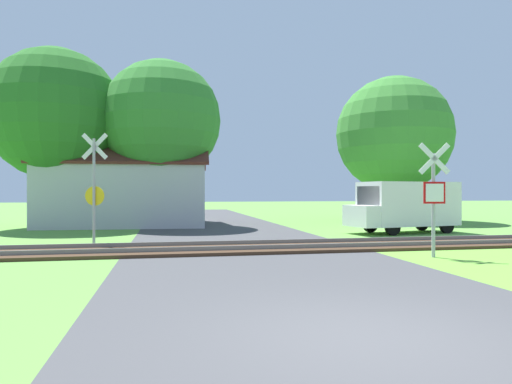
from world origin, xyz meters
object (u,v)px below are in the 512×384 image
object	(u,v)px
house	(127,192)
tree_far	(394,135)
crossing_sign_far	(94,185)
stop_sign_near	(434,194)
tree_center	(162,120)
mail_truck	(405,205)
tree_left	(56,114)

from	to	relation	value
house	tree_far	size ratio (longest dim) A/B	1.01
crossing_sign_far	stop_sign_near	bearing A→B (deg)	-10.44
crossing_sign_far	house	bearing A→B (deg)	102.88
house	tree_far	world-z (taller)	tree_far
tree_center	mail_truck	size ratio (longest dim) A/B	1.69
tree_far	mail_truck	xyz separation A→B (m)	(-3.62, -7.81, -4.15)
tree_far	mail_truck	world-z (taller)	tree_far
tree_center	stop_sign_near	bearing A→B (deg)	-60.25
stop_sign_near	house	distance (m)	17.23
tree_center	crossing_sign_far	bearing A→B (deg)	-103.34
stop_sign_near	tree_center	distance (m)	15.53
crossing_sign_far	tree_center	bearing A→B (deg)	90.80
tree_left	tree_center	distance (m)	5.29
house	mail_truck	xyz separation A→B (m)	(12.39, -7.45, -0.58)
house	tree_center	world-z (taller)	tree_center
stop_sign_near	tree_center	xyz separation A→B (m)	(-7.47, 13.07, 3.84)
stop_sign_near	tree_far	bearing A→B (deg)	-104.65
stop_sign_near	mail_truck	xyz separation A→B (m)	(3.08, 7.05, -0.52)
tree_far	tree_left	distance (m)	19.50
tree_left	mail_truck	world-z (taller)	tree_left
house	tree_center	bearing A→B (deg)	-34.59
tree_far	tree_center	world-z (taller)	tree_far
crossing_sign_far	tree_far	distance (m)	19.62
crossing_sign_far	tree_center	world-z (taller)	tree_center
tree_far	mail_truck	size ratio (longest dim) A/B	1.74
tree_far	stop_sign_near	bearing A→B (deg)	-114.27
house	tree_left	size ratio (longest dim) A/B	0.99
crossing_sign_far	tree_far	size ratio (longest dim) A/B	0.42
crossing_sign_far	tree_left	bearing A→B (deg)	123.71
tree_far	tree_center	xyz separation A→B (m)	(-14.17, -1.80, 0.20)
house	tree_left	xyz separation A→B (m)	(-3.43, -1.11, 3.94)
stop_sign_near	tree_far	distance (m)	16.70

